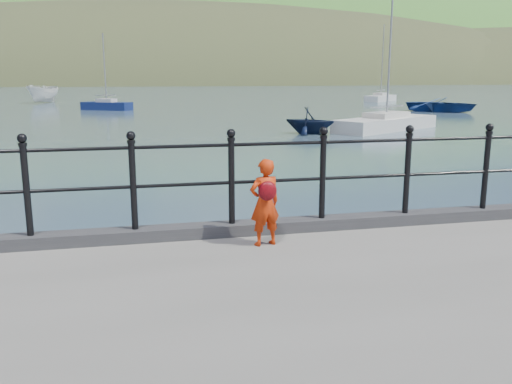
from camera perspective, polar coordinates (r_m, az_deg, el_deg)
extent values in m
plane|color=#2D4251|center=(7.53, 1.91, -11.18)|extent=(600.00, 600.00, 0.00)
cube|color=#28282B|center=(7.03, 2.28, -3.59)|extent=(60.00, 0.30, 0.15)
cylinder|color=black|center=(6.90, 2.32, 1.22)|extent=(18.00, 0.04, 0.04)
cylinder|color=black|center=(6.82, 2.36, 5.12)|extent=(18.00, 0.04, 0.04)
cylinder|color=black|center=(6.78, -22.98, 0.05)|extent=(0.08, 0.08, 1.05)
sphere|color=black|center=(6.68, -23.42, 5.21)|extent=(0.11, 0.11, 0.11)
cylinder|color=black|center=(6.66, -12.79, 0.53)|extent=(0.08, 0.08, 1.05)
sphere|color=black|center=(6.57, -13.04, 5.79)|extent=(0.11, 0.11, 0.11)
cylinder|color=black|center=(6.77, -2.59, 1.00)|extent=(0.08, 0.08, 1.05)
sphere|color=black|center=(6.67, -2.64, 6.19)|extent=(0.11, 0.11, 0.11)
cylinder|color=black|center=(7.07, 7.02, 1.41)|extent=(0.08, 0.08, 1.05)
sphere|color=black|center=(6.99, 7.15, 6.37)|extent=(0.11, 0.11, 0.11)
cylinder|color=black|center=(7.56, 15.61, 1.75)|extent=(0.08, 0.08, 1.05)
sphere|color=black|center=(7.48, 15.88, 6.38)|extent=(0.11, 0.11, 0.11)
cylinder|color=black|center=(8.20, 23.02, 2.00)|extent=(0.08, 0.08, 1.05)
sphere|color=black|center=(8.12, 23.38, 6.28)|extent=(0.11, 0.11, 0.11)
ellipsoid|color=#333A21|center=(203.69, -6.70, 6.89)|extent=(400.00, 100.00, 88.00)
ellipsoid|color=#387026|center=(270.58, 0.44, 5.73)|extent=(600.00, 180.00, 156.00)
cube|color=silver|center=(190.60, -23.35, 11.19)|extent=(9.00, 6.00, 6.00)
cube|color=#4C4744|center=(190.64, -23.45, 12.39)|extent=(9.50, 6.50, 2.00)
cube|color=silver|center=(187.96, -16.30, 11.68)|extent=(9.00, 6.00, 6.00)
cube|color=#4C4744|center=(188.01, -16.38, 12.90)|extent=(9.50, 6.50, 2.00)
cube|color=silver|center=(188.72, -6.98, 12.07)|extent=(9.00, 6.00, 6.00)
cube|color=#4C4744|center=(188.77, -7.01, 13.28)|extent=(9.50, 6.50, 2.00)
cube|color=silver|center=(193.43, 1.18, 12.16)|extent=(9.00, 6.00, 6.00)
cube|color=#4C4744|center=(193.47, 1.19, 13.34)|extent=(9.50, 6.50, 2.00)
imported|color=red|center=(6.37, 0.92, -1.12)|extent=(0.43, 0.33, 1.04)
ellipsoid|color=red|center=(6.21, 1.21, 0.11)|extent=(0.22, 0.11, 0.23)
imported|color=navy|center=(48.59, 18.97, 8.69)|extent=(6.78, 7.07, 1.19)
imported|color=silver|center=(65.23, -21.48, 9.59)|extent=(3.85, 5.56, 2.01)
imported|color=black|center=(28.50, 5.66, 7.50)|extent=(3.50, 3.47, 1.40)
cube|color=beige|center=(31.26, 13.54, 6.80)|extent=(7.43, 5.67, 0.90)
cube|color=beige|center=(31.22, 13.58, 7.72)|extent=(2.98, 2.60, 0.50)
cylinder|color=#A5A5A8|center=(31.23, 14.01, 16.04)|extent=(0.10, 0.10, 9.18)
cylinder|color=#A5A5A8|center=(31.19, 13.63, 8.72)|extent=(2.89, 1.81, 0.06)
cube|color=silver|center=(66.75, 12.98, 9.50)|extent=(5.69, 5.59, 0.90)
cube|color=beige|center=(66.73, 13.00, 9.93)|extent=(2.41, 2.38, 0.50)
cylinder|color=#A5A5A8|center=(66.72, 13.17, 13.35)|extent=(0.10, 0.10, 8.07)
cylinder|color=#A5A5A8|center=(66.71, 13.02, 10.40)|extent=(2.07, 2.01, 0.06)
cube|color=navy|center=(50.09, -15.43, 8.60)|extent=(4.58, 3.59, 0.90)
cube|color=beige|center=(50.06, -15.47, 9.17)|extent=(1.87, 1.68, 0.50)
cylinder|color=#A5A5A8|center=(50.02, -15.66, 12.45)|extent=(0.10, 0.10, 5.85)
cylinder|color=#A5A5A8|center=(50.04, -15.50, 9.79)|extent=(1.75, 1.12, 0.06)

